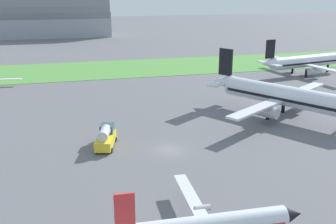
# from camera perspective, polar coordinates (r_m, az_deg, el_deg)

# --- Properties ---
(ground_plane) EXTENTS (600.00, 600.00, 0.00)m
(ground_plane) POSITION_cam_1_polar(r_m,az_deg,el_deg) (59.08, 0.25, -5.53)
(ground_plane) COLOR slate
(grass_taxiway_strip) EXTENTS (360.00, 28.00, 0.08)m
(grass_taxiway_strip) POSITION_cam_1_polar(r_m,az_deg,el_deg) (119.97, -7.53, 6.27)
(grass_taxiway_strip) COLOR #549342
(grass_taxiway_strip) RESTS_ON ground_plane
(airplane_midfield_jet) EXTENTS (28.92, 28.96, 11.60)m
(airplane_midfield_jet) POSITION_cam_1_polar(r_m,az_deg,el_deg) (75.69, 16.31, 2.30)
(airplane_midfield_jet) COLOR silver
(airplane_midfield_jet) RESTS_ON ground_plane
(airplane_parked_jet_far) EXTENTS (28.94, 29.35, 10.44)m
(airplane_parked_jet_far) POSITION_cam_1_polar(r_m,az_deg,el_deg) (115.92, 19.04, 6.95)
(airplane_parked_jet_far) COLOR silver
(airplane_parked_jet_far) RESTS_ON ground_plane
(fuel_truck_midfield) EXTENTS (3.98, 6.90, 3.29)m
(fuel_truck_midfield) POSITION_cam_1_polar(r_m,az_deg,el_deg) (60.45, -9.08, -3.59)
(fuel_truck_midfield) COLOR yellow
(fuel_truck_midfield) RESTS_ON ground_plane
(hangar_distant) EXTENTS (54.13, 28.16, 29.08)m
(hangar_distant) POSITION_cam_1_polar(r_m,az_deg,el_deg) (211.33, -16.25, 13.95)
(hangar_distant) COLOR #9399A3
(hangar_distant) RESTS_ON ground_plane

